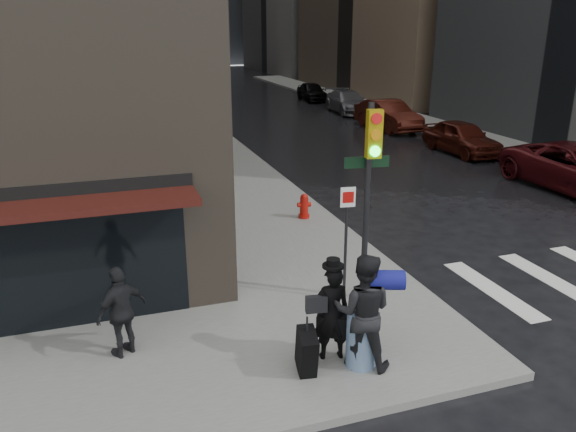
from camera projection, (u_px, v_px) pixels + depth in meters
name	position (u px, v px, depth m)	size (l,w,h in m)	color
ground	(369.00, 340.00, 10.40)	(140.00, 140.00, 0.00)	black
sidewalk_left	(173.00, 117.00, 34.57)	(4.00, 50.00, 0.15)	slate
sidewalk_right	(370.00, 107.00, 38.65)	(3.00, 50.00, 0.15)	slate
man_overcoat	(327.00, 319.00, 9.26)	(1.08, 0.89, 1.85)	black
man_jeans	(362.00, 311.00, 9.07)	(1.33, 1.26, 1.99)	black
man_greycoat	(122.00, 311.00, 9.44)	(1.02, 0.84, 1.63)	black
traffic_light	(368.00, 178.00, 10.76)	(1.00, 0.51, 4.02)	black
fire_hydrant	(304.00, 207.00, 16.37)	(0.41, 0.32, 0.73)	#AA110A
parked_car_1	(462.00, 137.00, 25.08)	(1.73, 4.31, 1.47)	#43140D
parked_car_2	(388.00, 115.00, 30.72)	(1.69, 4.84, 1.59)	#3E130C
parked_car_3	(348.00, 102.00, 36.64)	(1.98, 4.86, 1.41)	#535258
parked_car_4	(312.00, 91.00, 42.38)	(1.61, 4.01, 1.37)	black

